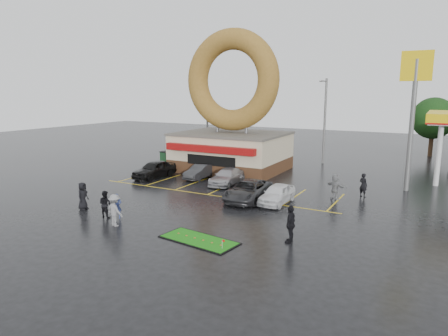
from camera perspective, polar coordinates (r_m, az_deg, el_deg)
The scene contains 20 objects.
ground at distance 27.37m, azimuth -6.11°, elevation -5.37°, with size 120.00×120.00×0.00m, color black.
donut_shop at distance 39.07m, azimuth 1.07°, elevation 6.21°, with size 10.20×8.70×13.50m.
shell_sign at distance 33.57m, azimuth 25.53°, elevation 9.40°, with size 2.20×0.36×10.60m.
streetlight_left at distance 48.53m, azimuth -2.46°, elevation 7.47°, with size 0.40×2.21×9.00m.
streetlight_mid at distance 43.94m, azimuth 14.18°, elevation 6.81°, with size 0.40×2.21×9.00m.
tree_far_d at distance 53.60m, azimuth 27.73°, elevation 6.30°, with size 4.90×4.90×7.00m.
car_black at distance 36.29m, azimuth -9.91°, elevation -0.19°, with size 1.83×4.55×1.55m, color black.
car_dgrey at distance 35.59m, azimuth -3.43°, elevation -0.51°, with size 1.32×3.78×1.25m, color #2A2A2C.
car_silver at distance 33.32m, azimuth 0.46°, elevation -1.24°, with size 1.81×4.45×1.29m, color #9D9CA1.
car_grey at distance 28.48m, azimuth 3.50°, elevation -3.23°, with size 2.32×5.04×1.40m, color #2B2B2E.
car_white at distance 27.85m, azimuth 7.58°, elevation -3.69°, with size 1.59×3.95×1.34m, color white.
person_blue at distance 25.23m, azimuth -15.03°, elevation -5.29°, with size 0.56×0.36×1.52m, color navy.
person_blackjkt at distance 25.62m, azimuth -16.61°, elevation -4.95°, with size 0.81×0.63×1.68m, color black.
person_hoodie at distance 23.79m, azimuth -15.33°, elevation -5.85°, with size 1.21×0.70×1.87m, color gray.
person_bystander at distance 27.75m, azimuth -19.53°, elevation -3.78°, with size 0.89×0.58×1.81m, color black.
person_cameraman at distance 20.79m, azimuth 9.50°, elevation -7.90°, with size 1.15×0.48×1.97m, color black.
person_walker_near at distance 29.70m, azimuth 15.59°, elevation -2.60°, with size 1.69×0.54×1.83m, color gray.
person_walker_far at distance 30.97m, azimuth 19.27°, elevation -2.32°, with size 0.65×0.42×1.77m, color black.
dumpster at distance 42.84m, azimuth -7.73°, elevation 1.38°, with size 1.80×1.20×1.30m, color #184021.
putting_green at distance 21.11m, azimuth -3.60°, elevation -10.21°, with size 4.40×2.34×0.53m.
Camera 1 is at (15.13, -21.50, 7.60)m, focal length 32.00 mm.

